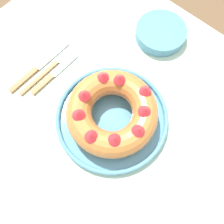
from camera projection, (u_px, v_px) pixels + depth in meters
The scene contains 9 objects.
ground_plane at pixel (113, 160), 1.29m from camera, with size 8.00×8.00×0.00m, color brown.
dining_table at pixel (113, 136), 0.70m from camera, with size 1.15×0.95×0.73m.
serving_dish at pixel (112, 117), 0.61m from camera, with size 0.31×0.31×0.02m.
bundt_cake at pixel (112, 112), 0.56m from camera, with size 0.24×0.24×0.08m.
fork at pixel (50, 68), 0.67m from camera, with size 0.02×0.21×0.01m.
serving_knife at pixel (36, 69), 0.67m from camera, with size 0.02×0.23×0.01m.
cake_knife at pixel (52, 76), 0.66m from camera, with size 0.02×0.18×0.01m.
side_bowl at pixel (161, 33), 0.70m from camera, with size 0.16×0.16×0.03m, color #518EB2.
napkin at pixel (183, 201), 0.54m from camera, with size 0.15×0.11×0.00m, color beige.
Camera 1 is at (0.10, -0.12, 1.31)m, focal length 35.00 mm.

